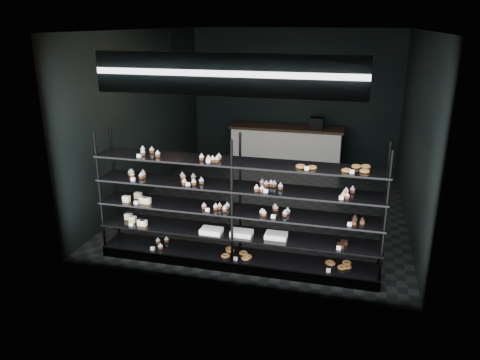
{
  "coord_description": "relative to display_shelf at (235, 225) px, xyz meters",
  "views": [
    {
      "loc": [
        1.56,
        -8.26,
        3.35
      ],
      "look_at": [
        -0.08,
        -1.9,
        1.11
      ],
      "focal_mm": 35.0,
      "sensor_mm": 36.0,
      "label": 1
    }
  ],
  "objects": [
    {
      "name": "room",
      "position": [
        0.02,
        2.45,
        0.97
      ],
      "size": [
        5.01,
        6.01,
        3.2
      ],
      "color": "black",
      "rests_on": "ground"
    },
    {
      "name": "display_shelf",
      "position": [
        0.0,
        0.0,
        0.0
      ],
      "size": [
        4.0,
        0.5,
        1.91
      ],
      "color": "black",
      "rests_on": "room"
    },
    {
      "name": "signage",
      "position": [
        0.02,
        -0.48,
        2.12
      ],
      "size": [
        3.3,
        0.05,
        0.5
      ],
      "color": "#0B0D39",
      "rests_on": "room"
    },
    {
      "name": "pendant_lamp",
      "position": [
        -1.41,
        1.31,
        1.82
      ],
      "size": [
        0.31,
        0.31,
        0.88
      ],
      "color": "black",
      "rests_on": "room"
    },
    {
      "name": "service_counter",
      "position": [
        -0.05,
        4.95,
        -0.13
      ],
      "size": [
        2.67,
        0.65,
        1.23
      ],
      "color": "beige",
      "rests_on": "room"
    }
  ]
}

